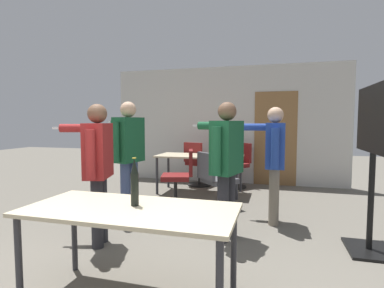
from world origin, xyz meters
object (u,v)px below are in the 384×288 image
at_px(office_chair_side_rolled, 198,165).
at_px(office_chair_far_right, 180,179).
at_px(office_chair_mid_tucked, 237,166).
at_px(beer_bottle, 135,183).
at_px(tv_screen, 374,145).
at_px(person_near_casual, 97,161).
at_px(person_left_plaid, 128,148).
at_px(office_chair_near_pushed, 216,183).
at_px(person_right_polo, 226,158).
at_px(person_far_watching, 274,154).

bearing_deg(office_chair_side_rolled, office_chair_far_right, -68.25).
relative_size(office_chair_mid_tucked, beer_bottle, 2.49).
xyz_separation_m(tv_screen, person_near_casual, (-2.91, -0.62, -0.19)).
height_order(person_left_plaid, office_chair_near_pushed, person_left_plaid).
xyz_separation_m(person_right_polo, office_chair_side_rolled, (-1.05, 2.77, -0.52)).
height_order(person_left_plaid, office_chair_side_rolled, person_left_plaid).
relative_size(tv_screen, person_left_plaid, 1.06).
distance_m(office_chair_far_right, beer_bottle, 2.76).
xyz_separation_m(person_left_plaid, office_chair_side_rolled, (0.44, 2.33, -0.56)).
height_order(person_near_casual, person_far_watching, person_far_watching).
bearing_deg(office_chair_side_rolled, person_right_polo, -50.20).
relative_size(person_left_plaid, office_chair_side_rolled, 1.76).
height_order(person_near_casual, office_chair_far_right, person_near_casual).
distance_m(person_left_plaid, beer_bottle, 2.08).
relative_size(person_right_polo, person_far_watching, 1.02).
distance_m(person_left_plaid, office_chair_side_rolled, 2.43).
height_order(person_far_watching, office_chair_far_right, person_far_watching).
relative_size(person_left_plaid, person_near_casual, 1.06).
xyz_separation_m(office_chair_near_pushed, office_chair_far_right, (-0.63, 0.10, 0.01)).
relative_size(person_near_casual, beer_bottle, 4.22).
bearing_deg(office_chair_side_rolled, person_left_plaid, -81.77).
relative_size(person_left_plaid, office_chair_near_pushed, 1.85).
relative_size(tv_screen, office_chair_near_pushed, 1.96).
bearing_deg(person_far_watching, person_right_polo, 142.97).
bearing_deg(office_chair_near_pushed, person_far_watching, 17.34).
bearing_deg(beer_bottle, person_near_casual, 136.48).
bearing_deg(office_chair_far_right, office_chair_near_pushed, -114.68).
xyz_separation_m(office_chair_near_pushed, beer_bottle, (-0.14, -2.57, 0.50)).
bearing_deg(person_left_plaid, person_near_casual, -159.02).
relative_size(person_right_polo, office_chair_near_pushed, 1.78).
relative_size(office_chair_near_pushed, office_chair_mid_tucked, 0.97).
relative_size(office_chair_side_rolled, office_chair_mid_tucked, 1.02).
bearing_deg(office_chair_mid_tucked, office_chair_near_pushed, 127.14).
height_order(office_chair_far_right, office_chair_mid_tucked, office_chair_mid_tucked).
xyz_separation_m(tv_screen, office_chair_near_pushed, (-1.90, 1.13, -0.72)).
bearing_deg(office_chair_mid_tucked, person_far_watching, 150.98).
height_order(person_near_casual, beer_bottle, person_near_casual).
xyz_separation_m(tv_screen, person_left_plaid, (-3.05, 0.38, -0.13)).
distance_m(person_left_plaid, person_near_casual, 1.01).
bearing_deg(office_chair_side_rolled, person_near_casual, -76.25).
relative_size(person_near_casual, office_chair_near_pushed, 1.75).
height_order(tv_screen, person_far_watching, tv_screen).
height_order(person_far_watching, beer_bottle, person_far_watching).
bearing_deg(office_chair_near_pushed, beer_bottle, -48.70).
relative_size(person_near_casual, office_chair_mid_tucked, 1.70).
height_order(person_left_plaid, beer_bottle, person_left_plaid).
relative_size(person_far_watching, beer_bottle, 4.22).
xyz_separation_m(tv_screen, person_right_polo, (-1.55, -0.06, -0.17)).
relative_size(office_chair_near_pushed, office_chair_far_right, 0.99).
distance_m(person_far_watching, office_chair_far_right, 1.70).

